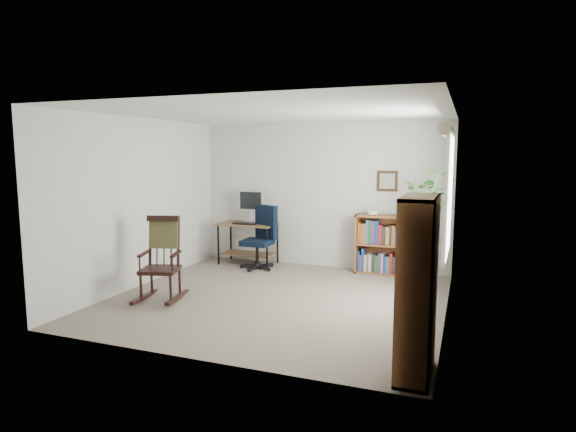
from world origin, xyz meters
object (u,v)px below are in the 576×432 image
at_px(office_chair, 257,237).
at_px(tall_bookshelf, 417,287).
at_px(desk, 248,244).
at_px(low_bookshelf, 384,245).
at_px(rocking_chair, 160,258).

distance_m(office_chair, tall_bookshelf, 4.16).
distance_m(desk, low_bookshelf, 2.31).
bearing_deg(desk, tall_bookshelf, -46.39).
distance_m(rocking_chair, low_bookshelf, 3.45).
relative_size(office_chair, rocking_chair, 0.96).
bearing_deg(low_bookshelf, rocking_chair, -136.14).
bearing_deg(rocking_chair, desk, 68.21).
relative_size(desk, low_bookshelf, 1.05).
height_order(desk, tall_bookshelf, tall_bookshelf).
xyz_separation_m(rocking_chair, low_bookshelf, (2.49, 2.39, -0.08)).
bearing_deg(low_bookshelf, office_chair, -168.85).
xyz_separation_m(low_bookshelf, tall_bookshelf, (0.84, -3.42, 0.31)).
distance_m(office_chair, low_bookshelf, 2.05).
bearing_deg(rocking_chair, office_chair, 59.34).
distance_m(office_chair, rocking_chair, 2.05).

